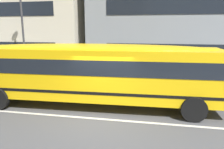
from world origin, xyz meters
TOP-DOWN VIEW (x-y plane):
  - ground_plane at (0.00, 0.00)m, footprint 400.00×400.00m
  - sidewalk_far at (0.00, 7.14)m, footprint 120.00×3.00m
  - lane_centreline at (0.00, 0.00)m, footprint 110.00×0.16m
  - school_bus at (-0.87, 1.58)m, footprint 13.06×3.12m
  - street_lamp at (-7.28, 6.44)m, footprint 0.44×0.44m

SIDE VIEW (x-z plane):
  - ground_plane at x=0.00m, z-range 0.00..0.00m
  - lane_centreline at x=0.00m, z-range 0.00..0.01m
  - sidewalk_far at x=0.00m, z-range 0.00..0.01m
  - school_bus at x=-0.87m, z-range 0.27..3.18m
  - street_lamp at x=-7.28m, z-range 0.91..7.71m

